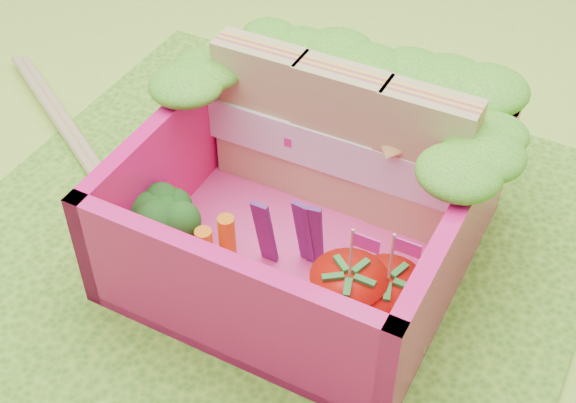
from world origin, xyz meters
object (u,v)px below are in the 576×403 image
(sandwich_stack, at_px, (340,140))
(strawberry_right, at_px, (385,304))
(strawberry_left, at_px, (347,302))
(bento_box, at_px, (305,203))
(broccoli, at_px, (165,218))
(chopsticks, at_px, (90,162))

(sandwich_stack, bearing_deg, strawberry_right, -50.92)
(strawberry_left, bearing_deg, bento_box, 136.23)
(sandwich_stack, bearing_deg, broccoli, -128.78)
(bento_box, height_order, broccoli, bento_box)
(strawberry_left, xyz_separation_m, strawberry_right, (0.13, 0.06, -0.01))
(strawberry_left, distance_m, strawberry_right, 0.14)
(strawberry_right, distance_m, chopsticks, 1.65)
(sandwich_stack, distance_m, chopsticks, 1.24)
(bento_box, bearing_deg, strawberry_left, -43.77)
(bento_box, bearing_deg, sandwich_stack, 89.15)
(bento_box, height_order, strawberry_right, strawberry_right)
(bento_box, bearing_deg, chopsticks, 179.28)
(sandwich_stack, xyz_separation_m, chopsticks, (-1.15, -0.29, -0.36))
(broccoli, height_order, strawberry_left, strawberry_left)
(broccoli, xyz_separation_m, strawberry_right, (0.95, 0.04, -0.04))
(broccoli, relative_size, strawberry_left, 0.61)
(broccoli, distance_m, strawberry_left, 0.82)
(strawberry_left, bearing_deg, sandwich_stack, 117.99)
(bento_box, bearing_deg, broccoli, -148.03)
(chopsticks, bearing_deg, broccoli, -25.38)
(bento_box, distance_m, sandwich_stack, 0.32)
(broccoli, height_order, strawberry_right, strawberry_right)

